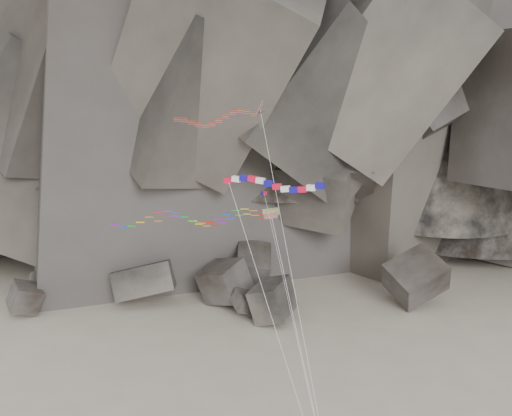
{
  "coord_description": "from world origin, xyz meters",
  "views": [
    {
      "loc": [
        -2.55,
        -42.98,
        30.7
      ],
      "look_at": [
        -2.58,
        6.0,
        20.18
      ],
      "focal_mm": 40.0,
      "sensor_mm": 36.0,
      "label": 1
    }
  ],
  "objects_px": {
    "banner_kite": "(273,186)",
    "parafoil_kite": "(186,218)",
    "delta_kite": "(213,118)",
    "pennant_kite": "(281,270)"
  },
  "relations": [
    {
      "from": "banner_kite",
      "to": "parafoil_kite",
      "type": "height_order",
      "value": "banner_kite"
    },
    {
      "from": "banner_kite",
      "to": "parafoil_kite",
      "type": "xyz_separation_m",
      "value": [
        -6.97,
        1.83,
        -2.91
      ]
    },
    {
      "from": "delta_kite",
      "to": "pennant_kite",
      "type": "relative_size",
      "value": 1.35
    },
    {
      "from": "delta_kite",
      "to": "parafoil_kite",
      "type": "relative_size",
      "value": 1.44
    },
    {
      "from": "banner_kite",
      "to": "pennant_kite",
      "type": "relative_size",
      "value": 1.07
    },
    {
      "from": "pennant_kite",
      "to": "parafoil_kite",
      "type": "bearing_deg",
      "value": 172.69
    },
    {
      "from": "parafoil_kite",
      "to": "delta_kite",
      "type": "bearing_deg",
      "value": 60.87
    },
    {
      "from": "delta_kite",
      "to": "banner_kite",
      "type": "bearing_deg",
      "value": -29.22
    },
    {
      "from": "delta_kite",
      "to": "banner_kite",
      "type": "height_order",
      "value": "delta_kite"
    },
    {
      "from": "banner_kite",
      "to": "pennant_kite",
      "type": "bearing_deg",
      "value": -39.9
    }
  ]
}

